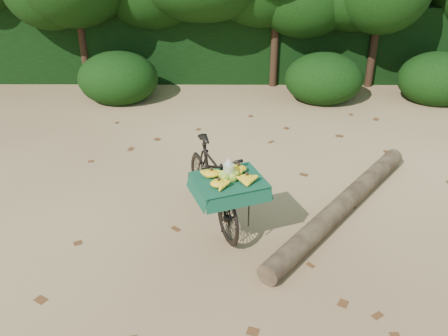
{
  "coord_description": "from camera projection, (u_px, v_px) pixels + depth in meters",
  "views": [
    {
      "loc": [
        -0.61,
        -5.75,
        3.66
      ],
      "look_at": [
        -0.65,
        -0.52,
        0.87
      ],
      "focal_mm": 38.0,
      "sensor_mm": 36.0,
      "label": 1
    }
  ],
  "objects": [
    {
      "name": "bush_clumps",
      "position": [
        278.0,
        81.0,
        10.37
      ],
      "size": [
        8.8,
        1.7,
        0.9
      ],
      "primitive_type": null,
      "color": "black",
      "rests_on": "ground"
    },
    {
      "name": "ground",
      "position": [
        269.0,
        204.0,
        6.79
      ],
      "size": [
        80.0,
        80.0,
        0.0
      ],
      "primitive_type": "plane",
      "color": "tan",
      "rests_on": "ground"
    },
    {
      "name": "vendor_bicycle",
      "position": [
        213.0,
        183.0,
        6.18
      ],
      "size": [
        1.28,
        1.97,
        1.12
      ],
      "rotation": [
        0.0,
        0.0,
        0.37
      ],
      "color": "black",
      "rests_on": "ground"
    },
    {
      "name": "hedge_backdrop",
      "position": [
        251.0,
        39.0,
        11.92
      ],
      "size": [
        26.0,
        1.8,
        1.8
      ],
      "primitive_type": "cube",
      "color": "black",
      "rests_on": "ground"
    },
    {
      "name": "fallen_log",
      "position": [
        343.0,
        205.0,
        6.53
      ],
      "size": [
        2.53,
        3.11,
        0.27
      ],
      "primitive_type": "cylinder",
      "rotation": [
        1.57,
        0.0,
        -0.67
      ],
      "color": "brown",
      "rests_on": "ground"
    },
    {
      "name": "leaf_litter",
      "position": [
        266.0,
        181.0,
        7.36
      ],
      "size": [
        7.0,
        7.3,
        0.01
      ],
      "primitive_type": null,
      "color": "#532E16",
      "rests_on": "ground"
    }
  ]
}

